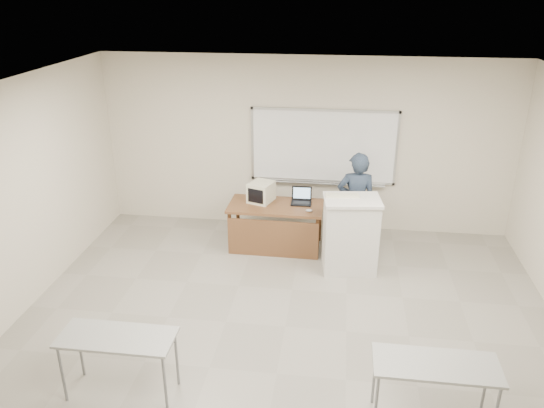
# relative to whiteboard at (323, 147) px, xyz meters

# --- Properties ---
(floor) EXTENTS (7.00, 8.00, 0.01)m
(floor) POSITION_rel_whiteboard_xyz_m (-0.30, -3.97, -1.49)
(floor) COLOR gray
(floor) RESTS_ON ground
(whiteboard) EXTENTS (2.48, 0.10, 1.31)m
(whiteboard) POSITION_rel_whiteboard_xyz_m (0.00, 0.00, 0.00)
(whiteboard) COLOR white
(whiteboard) RESTS_ON floor
(instructor_desk) EXTENTS (1.53, 0.76, 0.75)m
(instructor_desk) POSITION_rel_whiteboard_xyz_m (-0.70, -0.99, -0.92)
(instructor_desk) COLOR brown
(instructor_desk) RESTS_ON floor
(podium) EXTENTS (0.82, 0.60, 1.16)m
(podium) POSITION_rel_whiteboard_xyz_m (0.50, -1.47, -0.90)
(podium) COLOR silver
(podium) RESTS_ON floor
(crt_monitor) EXTENTS (0.36, 0.40, 0.34)m
(crt_monitor) POSITION_rel_whiteboard_xyz_m (-0.95, -0.76, -0.57)
(crt_monitor) COLOR beige
(crt_monitor) RESTS_ON instructor_desk
(laptop) EXTENTS (0.33, 0.30, 0.24)m
(laptop) POSITION_rel_whiteboard_xyz_m (-0.30, -0.73, -0.67)
(laptop) COLOR black
(laptop) RESTS_ON instructor_desk
(mouse) EXTENTS (0.11, 0.07, 0.04)m
(mouse) POSITION_rel_whiteboard_xyz_m (-0.15, -1.08, -0.71)
(mouse) COLOR #AAADB1
(mouse) RESTS_ON instructor_desk
(keyboard) EXTENTS (0.51, 0.22, 0.03)m
(keyboard) POSITION_rel_whiteboard_xyz_m (0.35, -1.39, -0.30)
(keyboard) COLOR beige
(keyboard) RESTS_ON podium
(presenter) EXTENTS (0.63, 0.44, 1.68)m
(presenter) POSITION_rel_whiteboard_xyz_m (0.58, -0.86, -0.64)
(presenter) COLOR black
(presenter) RESTS_ON floor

